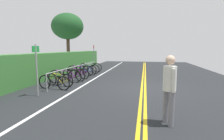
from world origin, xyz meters
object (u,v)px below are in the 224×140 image
bicycle_2 (65,76)px  bicycle_8 (91,67)px  bicycle_7 (89,69)px  sign_post_far (94,55)px  bicycle_4 (78,73)px  tree_mid (68,27)px  bicycle_0 (54,82)px  pedestrian (169,85)px  sign_post_near (36,65)px  bike_rack (78,69)px  bicycle_5 (80,71)px  bicycle_3 (74,75)px  bicycle_1 (59,80)px  bicycle_6 (86,70)px

bicycle_2 → bicycle_8: 4.74m
bicycle_7 → sign_post_far: size_ratio=0.75×
bicycle_4 → tree_mid: 9.45m
bicycle_0 → pedestrian: bearing=-122.3°
bicycle_8 → sign_post_far: size_ratio=0.83×
bicycle_8 → sign_post_near: sign_post_near is taller
bike_rack → bicycle_7: bike_rack is taller
bicycle_5 → sign_post_near: (-5.08, -0.15, 0.87)m
bike_rack → tree_mid: tree_mid is taller
bicycle_4 → bicycle_3: bearing=-178.2°
tree_mid → bicycle_7: bearing=-142.2°
pedestrian → sign_post_near: bearing=69.5°
bicycle_5 → bicycle_8: bicycle_5 is taller
bicycle_3 → bicycle_4: bicycle_3 is taller
bicycle_2 → bicycle_5: size_ratio=0.98×
bicycle_4 → bicycle_7: 2.42m
bicycle_0 → sign_post_near: size_ratio=0.84×
bicycle_3 → tree_mid: size_ratio=0.30×
bicycle_0 → bicycle_1: 0.73m
bicycle_5 → bicycle_1: bearing=-178.4°
bicycle_5 → bicycle_6: bicycle_5 is taller
bicycle_5 → bicycle_2: bearing=-179.0°
bicycle_3 → pedestrian: size_ratio=0.96×
bicycle_3 → sign_post_far: 5.54m
sign_post_far → bike_rack: bearing=-176.3°
bicycle_5 → tree_mid: size_ratio=0.32×
bicycle_5 → tree_mid: bearing=29.9°
bike_rack → bicycle_5: 0.82m
bicycle_2 → bicycle_3: bicycle_2 is taller
bicycle_0 → bicycle_6: 4.62m
bicycle_5 → pedestrian: pedestrian is taller
bicycle_3 → tree_mid: tree_mid is taller
bicycle_4 → sign_post_far: 4.85m
bicycle_6 → pedestrian: size_ratio=0.97×
bike_rack → bicycle_5: (0.78, 0.13, -0.24)m
bicycle_7 → bicycle_8: size_ratio=0.91×
bicycle_8 → pedestrian: size_ratio=1.06×
bicycle_6 → bicycle_4: bearing=179.8°
bicycle_5 → bicycle_7: (1.57, -0.15, -0.03)m
bicycle_7 → bicycle_8: 0.80m
bicycle_4 → bicycle_6: bearing=-0.2°
bicycle_1 → bicycle_4: 2.31m
bike_rack → bicycle_6: 1.54m
sign_post_far → bicycle_2: bearing=-178.1°
bicycle_3 → bicycle_7: size_ratio=1.01×
bicycle_2 → bicycle_8: bearing=0.6°
bicycle_4 → pedestrian: bearing=-141.7°
sign_post_far → tree_mid: size_ratio=0.39×
bicycle_3 → bicycle_5: bearing=6.6°
tree_mid → bicycle_6: bearing=-146.1°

